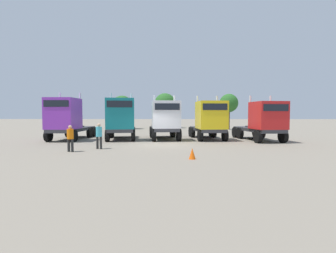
{
  "coord_description": "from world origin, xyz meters",
  "views": [
    {
      "loc": [
        1.02,
        -18.63,
        2.36
      ],
      "look_at": [
        0.58,
        4.03,
        1.2
      ],
      "focal_mm": 25.72,
      "sensor_mm": 36.0,
      "label": 1
    }
  ],
  "objects_px": {
    "semi_truck_teal": "(121,119)",
    "semi_truck_red": "(264,121)",
    "semi_truck_yellow": "(209,120)",
    "visitor_in_hivis": "(70,137)",
    "traffic_cone_near": "(192,154)",
    "semi_truck_purple": "(67,119)",
    "semi_truck_white": "(165,120)",
    "visitor_with_camera": "(99,134)"
  },
  "relations": [
    {
      "from": "semi_truck_teal",
      "to": "semi_truck_yellow",
      "type": "xyz_separation_m",
      "value": [
        8.08,
        0.39,
        -0.11
      ]
    },
    {
      "from": "semi_truck_white",
      "to": "visitor_in_hivis",
      "type": "distance_m",
      "value": 9.19
    },
    {
      "from": "semi_truck_teal",
      "to": "semi_truck_red",
      "type": "height_order",
      "value": "semi_truck_teal"
    },
    {
      "from": "visitor_in_hivis",
      "to": "visitor_with_camera",
      "type": "xyz_separation_m",
      "value": [
        1.41,
        1.29,
        0.04
      ]
    },
    {
      "from": "visitor_with_camera",
      "to": "traffic_cone_near",
      "type": "height_order",
      "value": "visitor_with_camera"
    },
    {
      "from": "semi_truck_white",
      "to": "semi_truck_red",
      "type": "relative_size",
      "value": 0.98
    },
    {
      "from": "semi_truck_purple",
      "to": "semi_truck_teal",
      "type": "bearing_deg",
      "value": 93.52
    },
    {
      "from": "semi_truck_teal",
      "to": "visitor_with_camera",
      "type": "bearing_deg",
      "value": -12.14
    },
    {
      "from": "semi_truck_teal",
      "to": "semi_truck_yellow",
      "type": "relative_size",
      "value": 0.98
    },
    {
      "from": "semi_truck_yellow",
      "to": "visitor_with_camera",
      "type": "xyz_separation_m",
      "value": [
        -8.38,
        -5.96,
        -0.85
      ]
    },
    {
      "from": "semi_truck_white",
      "to": "traffic_cone_near",
      "type": "distance_m",
      "value": 9.74
    },
    {
      "from": "semi_truck_white",
      "to": "visitor_with_camera",
      "type": "height_order",
      "value": "semi_truck_white"
    },
    {
      "from": "semi_truck_yellow",
      "to": "visitor_in_hivis",
      "type": "xyz_separation_m",
      "value": [
        -9.8,
        -7.24,
        -0.9
      ]
    },
    {
      "from": "semi_truck_purple",
      "to": "traffic_cone_near",
      "type": "height_order",
      "value": "semi_truck_purple"
    },
    {
      "from": "semi_truck_purple",
      "to": "traffic_cone_near",
      "type": "relative_size",
      "value": 10.78
    },
    {
      "from": "visitor_in_hivis",
      "to": "semi_truck_teal",
      "type": "bearing_deg",
      "value": 5.44
    },
    {
      "from": "semi_truck_white",
      "to": "visitor_in_hivis",
      "type": "relative_size",
      "value": 3.68
    },
    {
      "from": "semi_truck_white",
      "to": "semi_truck_red",
      "type": "xyz_separation_m",
      "value": [
        8.62,
        -0.99,
        -0.05
      ]
    },
    {
      "from": "semi_truck_teal",
      "to": "visitor_in_hivis",
      "type": "height_order",
      "value": "semi_truck_teal"
    },
    {
      "from": "semi_truck_white",
      "to": "semi_truck_yellow",
      "type": "bearing_deg",
      "value": 83.62
    },
    {
      "from": "semi_truck_purple",
      "to": "semi_truck_red",
      "type": "relative_size",
      "value": 1.01
    },
    {
      "from": "semi_truck_teal",
      "to": "semi_truck_white",
      "type": "relative_size",
      "value": 0.98
    },
    {
      "from": "semi_truck_white",
      "to": "traffic_cone_near",
      "type": "bearing_deg",
      "value": 2.55
    },
    {
      "from": "semi_truck_purple",
      "to": "traffic_cone_near",
      "type": "xyz_separation_m",
      "value": [
        10.6,
        -8.92,
        -1.68
      ]
    },
    {
      "from": "semi_truck_teal",
      "to": "semi_truck_red",
      "type": "relative_size",
      "value": 0.97
    },
    {
      "from": "semi_truck_red",
      "to": "visitor_in_hivis",
      "type": "distance_m",
      "value": 15.63
    },
    {
      "from": "semi_truck_purple",
      "to": "semi_truck_white",
      "type": "relative_size",
      "value": 1.02
    },
    {
      "from": "visitor_in_hivis",
      "to": "traffic_cone_near",
      "type": "distance_m",
      "value": 7.83
    },
    {
      "from": "visitor_with_camera",
      "to": "semi_truck_red",
      "type": "bearing_deg",
      "value": 129.71
    },
    {
      "from": "semi_truck_teal",
      "to": "semi_truck_white",
      "type": "bearing_deg",
      "value": 85.17
    },
    {
      "from": "visitor_in_hivis",
      "to": "traffic_cone_near",
      "type": "height_order",
      "value": "visitor_in_hivis"
    },
    {
      "from": "semi_truck_purple",
      "to": "semi_truck_white",
      "type": "xyz_separation_m",
      "value": [
        8.87,
        0.53,
        -0.12
      ]
    },
    {
      "from": "semi_truck_teal",
      "to": "visitor_with_camera",
      "type": "relative_size",
      "value": 3.46
    },
    {
      "from": "semi_truck_purple",
      "to": "semi_truck_yellow",
      "type": "relative_size",
      "value": 1.02
    },
    {
      "from": "semi_truck_purple",
      "to": "semi_truck_white",
      "type": "bearing_deg",
      "value": 94.16
    },
    {
      "from": "semi_truck_purple",
      "to": "semi_truck_yellow",
      "type": "distance_m",
      "value": 12.96
    },
    {
      "from": "semi_truck_white",
      "to": "visitor_in_hivis",
      "type": "xyz_separation_m",
      "value": [
        -5.72,
        -7.14,
        -0.88
      ]
    },
    {
      "from": "semi_truck_red",
      "to": "semi_truck_white",
      "type": "bearing_deg",
      "value": -104.25
    },
    {
      "from": "semi_truck_purple",
      "to": "visitor_with_camera",
      "type": "bearing_deg",
      "value": 41.33
    },
    {
      "from": "semi_truck_red",
      "to": "visitor_with_camera",
      "type": "distance_m",
      "value": 13.84
    },
    {
      "from": "semi_truck_white",
      "to": "traffic_cone_near",
      "type": "height_order",
      "value": "semi_truck_white"
    },
    {
      "from": "semi_truck_red",
      "to": "visitor_with_camera",
      "type": "relative_size",
      "value": 3.58
    }
  ]
}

